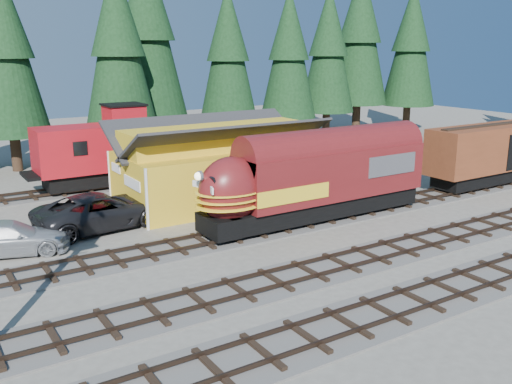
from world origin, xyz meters
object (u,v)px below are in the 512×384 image
depot (218,156)px  pickup_truck_a (101,211)px  boxcar (499,151)px  locomotive (310,182)px  pickup_truck_b (9,238)px  caboose (113,150)px

depot → pickup_truck_a: bearing=-170.3°
boxcar → pickup_truck_a: boxcar is taller
depot → locomotive: bearing=-71.2°
depot → pickup_truck_b: 13.42m
depot → pickup_truck_a: (-7.97, -1.36, -1.98)m
depot → boxcar: 20.09m
depot → caboose: (-4.23, 7.50, -0.33)m
locomotive → caboose: size_ratio=1.42×
depot → boxcar: size_ratio=1.01×
caboose → pickup_truck_a: (-3.74, -8.86, -1.64)m
locomotive → pickup_truck_b: 15.65m
locomotive → pickup_truck_a: locomotive is taller
caboose → pickup_truck_a: caboose is taller
locomotive → boxcar: boxcar is taller
locomotive → boxcar: 16.78m
locomotive → pickup_truck_b: bearing=166.5°
boxcar → pickup_truck_b: bearing=173.5°
depot → pickup_truck_a: depot is taller
locomotive → pickup_truck_b: locomotive is taller
pickup_truck_b → boxcar: bearing=-81.0°
caboose → pickup_truck_b: (-8.70, -10.38, -1.83)m
locomotive → pickup_truck_b: (-15.15, 3.62, -1.53)m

